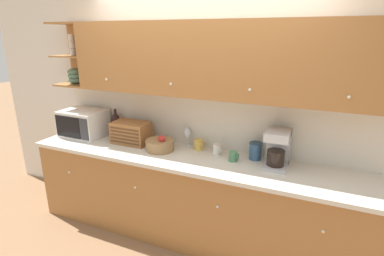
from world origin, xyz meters
The scene contains 15 objects.
ground_plane centered at (0.00, 0.00, 0.00)m, with size 24.00×24.00×0.00m, color #896647.
wall_back centered at (0.00, 0.03, 1.30)m, with size 5.85×0.06×2.60m.
counter_unit centered at (0.00, -0.32, 0.46)m, with size 3.47×0.67×0.92m.
backsplash_panel centered at (0.00, -0.01, 1.22)m, with size 3.45×0.01×0.59m.
upper_cabinets centered at (0.16, -0.17, 1.86)m, with size 3.45×0.36×0.70m.
microwave centered at (-1.40, -0.25, 1.08)m, with size 0.50×0.39×0.31m.
wine_bottle centered at (-1.04, -0.10, 1.07)m, with size 0.08×0.08×0.33m.
bread_box centered at (-0.74, -0.23, 1.04)m, with size 0.40×0.26×0.24m.
fruit_basket centered at (-0.34, -0.30, 0.98)m, with size 0.29×0.29×0.17m.
wine_glass centered at (-0.12, -0.07, 1.07)m, with size 0.07×0.07×0.21m.
mug centered at (0.03, -0.12, 0.98)m, with size 0.11×0.09×0.11m.
mug_patterned_third centered at (0.25, -0.17, 0.98)m, with size 0.09×0.08×0.11m.
mug_blue_second centered at (0.45, -0.27, 0.97)m, with size 0.09×0.08×0.10m.
storage_canister centered at (0.63, -0.13, 1.01)m, with size 0.12×0.12×0.17m.
coffee_maker centered at (0.84, -0.21, 1.10)m, with size 0.21×0.27×0.35m.
Camera 1 is at (1.15, -2.86, 2.10)m, focal length 28.00 mm.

